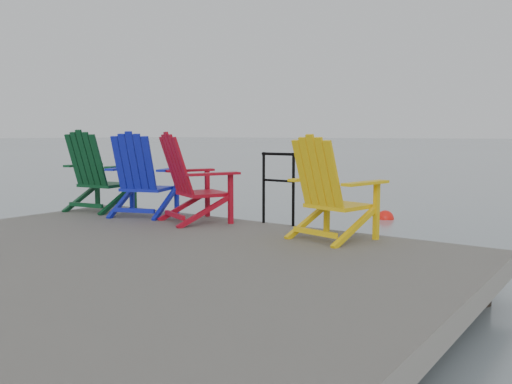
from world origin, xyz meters
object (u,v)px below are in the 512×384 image
Objects in this scene: chair_green at (97,172)px; handrail at (278,181)px; buoy_a at (385,219)px; chair_yellow at (330,189)px; chair_red at (192,179)px; chair_blue at (142,175)px.

handrail is at bearing 1.11° from chair_green.
handrail is at bearing -86.16° from buoy_a.
chair_yellow is 4.99m from buoy_a.
buoy_a is at bearing 93.84° from handrail.
chair_red is 1.97m from chair_yellow.
chair_blue is 5.10m from buoy_a.
chair_blue is (-1.91, -0.49, 0.02)m from handrail.
chair_yellow is at bearing 24.78° from chair_red.
handrail is 0.81× the size of chair_red.
chair_yellow is (3.80, 0.02, -0.03)m from chair_green.
chair_green is 3.45× the size of buoy_a.
chair_yellow is (1.97, -0.01, -0.01)m from chair_red.
buoy_a is at bearing 50.69° from chair_blue.
chair_blue is at bearing -167.94° from chair_yellow.
handrail is 2.71× the size of buoy_a.
chair_blue reaches higher than buoy_a.
handrail reaches higher than buoy_a.
chair_red is at bearing -98.53° from buoy_a.
chair_red is (-0.99, -0.48, 0.02)m from handrail.
chair_green is 3.80m from chair_yellow.
buoy_a is at bearing 52.66° from chair_green.
chair_yellow is at bearing -20.26° from chair_blue.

